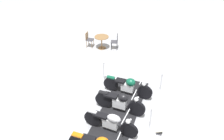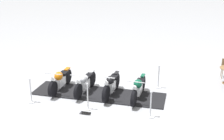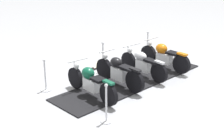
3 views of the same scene
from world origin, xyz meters
TOP-DOWN VIEW (x-y plane):
  - ground_plane at (0.00, 0.00)m, footprint 80.00×80.00m
  - display_platform at (0.00, 0.00)m, footprint 4.95×5.16m
  - motorcycle_copper at (-1.20, 1.24)m, footprint 1.71×1.55m
  - motorcycle_chrome at (-0.42, 0.40)m, footprint 1.74×1.41m
  - motorcycle_black at (0.38, -0.43)m, footprint 1.71×1.47m
  - motorcycle_forest at (1.15, -1.29)m, footprint 1.82×1.53m
  - stanchion_right_mid at (-1.00, -0.94)m, footprint 0.33×0.33m
  - stanchion_left_rear at (2.64, -0.82)m, footprint 0.30×0.30m
  - stanchion_right_front at (-2.64, 0.82)m, footprint 0.32×0.32m
  - stanchion_right_rear at (0.63, -2.70)m, footprint 0.35×0.35m
  - info_placard at (-1.27, -1.21)m, footprint 0.43×0.44m

SIDE VIEW (x-z plane):
  - ground_plane at x=0.00m, z-range 0.00..0.00m
  - display_platform at x=0.00m, z-range 0.00..0.04m
  - info_placard at x=-1.27m, z-range -0.04..0.18m
  - stanchion_right_rear at x=0.63m, z-range -0.21..0.82m
  - stanchion_right_front at x=-2.64m, z-range -0.18..0.84m
  - stanchion_right_mid at x=-1.00m, z-range -0.20..0.89m
  - stanchion_left_rear at x=2.64m, z-range -0.16..0.90m
  - motorcycle_copper at x=-1.20m, z-range 0.00..0.99m
  - motorcycle_forest at x=1.15m, z-range 0.01..0.99m
  - motorcycle_chrome at x=-0.42m, z-range 0.01..0.99m
  - motorcycle_black at x=0.38m, z-range 0.00..1.03m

